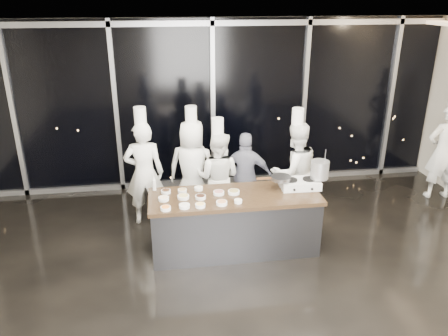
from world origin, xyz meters
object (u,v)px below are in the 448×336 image
(guest, at_px, (246,176))
(demo_counter, at_px, (234,222))
(stock_pot, at_px, (320,170))
(frying_pan, at_px, (280,178))
(stove, at_px, (300,183))
(chef_side, at_px, (444,151))
(chef_left, at_px, (193,168))
(chef_right, at_px, (294,172))
(chef_center, at_px, (218,177))
(chef_far_left, at_px, (144,172))

(guest, bearing_deg, demo_counter, 84.68)
(stock_pot, bearing_deg, frying_pan, 177.37)
(stove, xyz_separation_m, guest, (-0.64, 0.90, -0.21))
(stock_pot, bearing_deg, demo_counter, -175.35)
(chef_side, bearing_deg, chef_left, 3.48)
(stove, relative_size, chef_right, 0.30)
(stock_pot, bearing_deg, guest, 135.55)
(stock_pot, bearing_deg, chef_center, 148.55)
(stove, bearing_deg, chef_right, 80.69)
(stock_pot, distance_m, chef_left, 2.14)
(guest, xyz_separation_m, chef_side, (3.73, 0.26, 0.16))
(chef_far_left, bearing_deg, guest, 178.22)
(stove, distance_m, chef_center, 1.41)
(stock_pot, xyz_separation_m, chef_center, (-1.40, 0.86, -0.39))
(frying_pan, bearing_deg, chef_center, 136.16)
(frying_pan, bearing_deg, chef_far_left, 156.41)
(demo_counter, relative_size, chef_left, 1.28)
(guest, height_order, chef_side, chef_side)
(chef_right, bearing_deg, chef_left, -24.51)
(guest, distance_m, chef_side, 3.75)
(guest, bearing_deg, chef_left, 0.65)
(frying_pan, height_order, chef_center, chef_center)
(stove, height_order, chef_center, chef_center)
(stove, distance_m, chef_left, 1.88)
(chef_center, height_order, chef_right, chef_right)
(frying_pan, bearing_deg, stove, -1.57)
(stove, height_order, chef_left, chef_left)
(demo_counter, height_order, chef_side, chef_side)
(chef_left, xyz_separation_m, guest, (0.87, -0.22, -0.11))
(stock_pot, xyz_separation_m, chef_left, (-1.80, 1.12, -0.32))
(stove, relative_size, frying_pan, 1.12)
(stock_pot, relative_size, chef_side, 0.13)
(frying_pan, distance_m, chef_far_left, 2.23)
(demo_counter, relative_size, chef_center, 1.38)
(stove, distance_m, frying_pan, 0.31)
(frying_pan, distance_m, guest, 0.99)
(frying_pan, distance_m, chef_side, 3.58)
(chef_far_left, relative_size, chef_right, 1.02)
(stove, xyz_separation_m, frying_pan, (-0.30, 0.02, 0.10))
(stock_pot, xyz_separation_m, guest, (-0.92, 0.91, -0.42))
(demo_counter, relative_size, frying_pan, 4.72)
(chef_right, bearing_deg, demo_counter, 25.13)
(chef_side, bearing_deg, stock_pot, 25.43)
(chef_left, relative_size, chef_side, 0.95)
(frying_pan, relative_size, guest, 0.35)
(chef_side, bearing_deg, chef_far_left, 4.96)
(chef_far_left, bearing_deg, stove, 157.86)
(chef_right, xyz_separation_m, chef_side, (2.96, 0.44, 0.06))
(chef_center, bearing_deg, demo_counter, 119.70)
(chef_left, relative_size, chef_center, 1.08)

